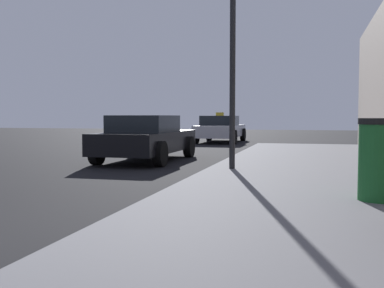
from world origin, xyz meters
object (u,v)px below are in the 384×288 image
(street_lamp, at_px, (233,32))
(car_silver, at_px, (220,129))
(trash_bin, at_px, (380,159))
(car_black, at_px, (146,138))

(street_lamp, height_order, car_silver, street_lamp)
(street_lamp, bearing_deg, trash_bin, -51.65)
(trash_bin, bearing_deg, car_black, 133.28)
(trash_bin, xyz_separation_m, car_silver, (-5.13, 15.30, -0.04))
(street_lamp, height_order, car_black, street_lamp)
(car_silver, bearing_deg, trash_bin, -71.45)
(street_lamp, bearing_deg, car_silver, 102.32)
(trash_bin, relative_size, car_black, 0.25)
(car_black, bearing_deg, street_lamp, -41.57)
(trash_bin, height_order, street_lamp, street_lamp)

